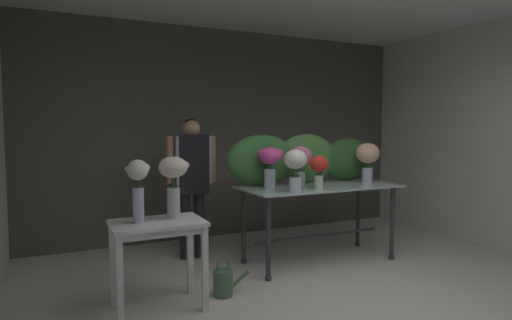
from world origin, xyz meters
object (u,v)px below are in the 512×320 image
at_px(vase_rosy_ranunculus, 300,160).
at_px(watering_can, 224,282).
at_px(vase_cream_lisianthus_tall, 173,178).
at_px(vase_fuchsia_tulips, 270,162).
at_px(vase_ivory_snapdragons, 295,165).
at_px(display_table_glass, 319,199).
at_px(vase_peach_peonies, 368,156).
at_px(vase_white_roses_tall, 138,185).
at_px(vase_scarlet_carnations, 319,168).
at_px(florist, 192,173).
at_px(side_table_white, 158,234).

distance_m(vase_rosy_ranunculus, watering_can, 1.64).
bearing_deg(vase_cream_lisianthus_tall, watering_can, -2.97).
height_order(vase_fuchsia_tulips, vase_ivory_snapdragons, vase_fuchsia_tulips).
bearing_deg(display_table_glass, vase_peach_peonies, -0.08).
bearing_deg(vase_cream_lisianthus_tall, vase_white_roses_tall, -170.73).
bearing_deg(vase_cream_lisianthus_tall, vase_ivory_snapdragons, 6.89).
bearing_deg(vase_fuchsia_tulips, vase_ivory_snapdragons, -70.34).
xyz_separation_m(vase_scarlet_carnations, vase_ivory_snapdragons, (-0.35, -0.09, 0.05)).
bearing_deg(vase_rosy_ranunculus, vase_cream_lisianthus_tall, -161.34).
bearing_deg(vase_scarlet_carnations, florist, 139.36).
bearing_deg(vase_white_roses_tall, vase_ivory_snapdragons, 7.35).
height_order(vase_ivory_snapdragons, vase_cream_lisianthus_tall, vase_ivory_snapdragons).
bearing_deg(florist, watering_can, -93.87).
xyz_separation_m(florist, vase_rosy_ranunculus, (1.06, -0.67, 0.16)).
bearing_deg(vase_peach_peonies, watering_can, -166.80).
distance_m(vase_rosy_ranunculus, vase_white_roses_tall, 1.98).
bearing_deg(vase_rosy_ranunculus, vase_fuchsia_tulips, -172.84).
bearing_deg(display_table_glass, side_table_white, -165.42).
xyz_separation_m(vase_peach_peonies, vase_ivory_snapdragons, (-1.18, -0.30, -0.04)).
xyz_separation_m(display_table_glass, vase_peach_peonies, (0.68, -0.00, 0.46)).
distance_m(vase_peach_peonies, vase_scarlet_carnations, 0.86).
distance_m(vase_scarlet_carnations, vase_ivory_snapdragons, 0.36).
relative_size(vase_rosy_ranunculus, vase_cream_lisianthus_tall, 0.84).
height_order(vase_cream_lisianthus_tall, watering_can, vase_cream_lisianthus_tall).
bearing_deg(display_table_glass, vase_cream_lisianthus_tall, -165.75).
height_order(florist, watering_can, florist).
distance_m(display_table_glass, watering_can, 1.55).
bearing_deg(vase_fuchsia_tulips, watering_can, -145.39).
bearing_deg(vase_cream_lisianthus_tall, display_table_glass, 14.25).
xyz_separation_m(vase_fuchsia_tulips, watering_can, (-0.73, -0.51, -1.04)).
relative_size(florist, vase_fuchsia_tulips, 3.65).
xyz_separation_m(display_table_glass, vase_fuchsia_tulips, (-0.61, 0.03, 0.44)).
bearing_deg(vase_white_roses_tall, side_table_white, -0.58).
bearing_deg(vase_fuchsia_tulips, vase_scarlet_carnations, -27.19).
bearing_deg(florist, vase_scarlet_carnations, -40.64).
height_order(display_table_glass, vase_cream_lisianthus_tall, vase_cream_lisianthus_tall).
xyz_separation_m(vase_fuchsia_tulips, vase_ivory_snapdragons, (0.12, -0.33, -0.02)).
height_order(vase_peach_peonies, vase_rosy_ranunculus, vase_peach_peonies).
distance_m(vase_cream_lisianthus_tall, watering_can, 1.07).
height_order(florist, vase_scarlet_carnations, florist).
xyz_separation_m(vase_scarlet_carnations, vase_rosy_ranunculus, (-0.06, 0.29, 0.07)).
height_order(side_table_white, vase_scarlet_carnations, vase_scarlet_carnations).
height_order(display_table_glass, vase_peach_peonies, vase_peach_peonies).
bearing_deg(florist, vase_cream_lisianthus_tall, -113.61).
bearing_deg(display_table_glass, vase_white_roses_tall, -166.46).
height_order(vase_scarlet_carnations, watering_can, vase_scarlet_carnations).
bearing_deg(vase_fuchsia_tulips, side_table_white, -158.11).
xyz_separation_m(side_table_white, vase_rosy_ranunculus, (1.74, 0.59, 0.53)).
bearing_deg(vase_ivory_snapdragons, florist, 126.27).
relative_size(display_table_glass, vase_rosy_ranunculus, 4.04).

